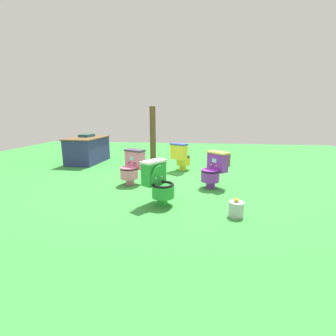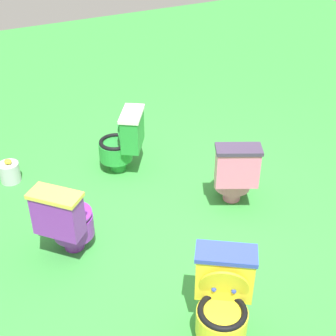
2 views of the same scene
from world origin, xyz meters
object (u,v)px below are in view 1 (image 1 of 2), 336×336
at_px(vendor_table, 88,150).
at_px(small_crate, 223,159).
at_px(toilet_purple, 213,170).
at_px(toilet_green, 159,182).
at_px(toilet_yellow, 181,157).
at_px(toilet_pink, 132,167).
at_px(lemon_bucket, 236,209).
at_px(wooden_post, 153,134).

relative_size(vendor_table, small_crate, 4.38).
relative_size(toilet_purple, toilet_green, 1.00).
height_order(toilet_purple, small_crate, toilet_purple).
bearing_deg(toilet_yellow, toilet_pink, -92.35).
height_order(toilet_purple, toilet_yellow, same).
bearing_deg(vendor_table, toilet_pink, -136.34).
distance_m(toilet_green, lemon_bucket, 1.27).
xyz_separation_m(toilet_green, lemon_bucket, (-0.34, -1.20, -0.26)).
distance_m(small_crate, lemon_bucket, 3.59).
distance_m(toilet_purple, toilet_green, 1.41).
xyz_separation_m(toilet_pink, small_crate, (2.18, -2.14, -0.20)).
height_order(toilet_green, small_crate, toilet_green).
relative_size(toilet_yellow, small_crate, 2.12).
distance_m(toilet_purple, small_crate, 2.26).
xyz_separation_m(toilet_purple, small_crate, (2.21, -0.44, -0.20)).
bearing_deg(toilet_green, vendor_table, -105.87).
relative_size(toilet_yellow, wooden_post, 0.43).
distance_m(vendor_table, lemon_bucket, 5.23).
height_order(toilet_pink, vendor_table, vendor_table).
distance_m(toilet_yellow, wooden_post, 1.59).
bearing_deg(toilet_yellow, vendor_table, -160.50).
distance_m(toilet_pink, vendor_table, 2.84).
relative_size(wooden_post, small_crate, 4.92).
bearing_deg(small_crate, toilet_purple, 168.82).
height_order(toilet_purple, lemon_bucket, toilet_purple).
relative_size(toilet_green, vendor_table, 0.48).
bearing_deg(wooden_post, small_crate, -98.56).
relative_size(vendor_table, wooden_post, 0.89).
bearing_deg(vendor_table, wooden_post, -76.99).
bearing_deg(vendor_table, lemon_bucket, -131.53).
distance_m(toilet_purple, toilet_pink, 1.70).
distance_m(wooden_post, small_crate, 2.28).
relative_size(toilet_purple, vendor_table, 0.48).
xyz_separation_m(toilet_yellow, toilet_pink, (-1.33, 0.96, -0.00)).
bearing_deg(wooden_post, toilet_pink, -179.71).
distance_m(toilet_purple, toilet_yellow, 1.55).
bearing_deg(wooden_post, toilet_purple, -145.89).
distance_m(toilet_green, small_crate, 3.53).
relative_size(toilet_yellow, lemon_bucket, 2.63).
height_order(toilet_yellow, wooden_post, wooden_post).
bearing_deg(lemon_bucket, toilet_purple, 10.26).
relative_size(toilet_purple, small_crate, 2.12).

